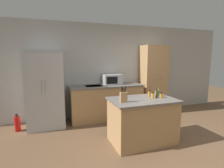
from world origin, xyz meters
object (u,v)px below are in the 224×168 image
at_px(pantry_cabinet, 153,80).
at_px(spice_bottle_pale_salt, 156,93).
at_px(spice_bottle_green_herb, 161,95).
at_px(refrigerator, 45,90).
at_px(knife_block, 124,97).
at_px(spice_bottle_short_red, 153,95).
at_px(fire_extinguisher, 17,124).
at_px(microwave, 112,79).
at_px(spice_bottle_orange_cap, 157,94).
at_px(spice_bottle_amber_oil, 158,93).
at_px(spice_bottle_tall_dark, 149,94).

distance_m(pantry_cabinet, spice_bottle_pale_salt, 1.73).
xyz_separation_m(spice_bottle_green_herb, spice_bottle_pale_salt, (-0.04, 0.11, 0.03)).
height_order(spice_bottle_green_herb, spice_bottle_pale_salt, spice_bottle_pale_salt).
bearing_deg(refrigerator, knife_block, -49.12).
relative_size(refrigerator, spice_bottle_short_red, 15.01).
relative_size(pantry_cabinet, fire_extinguisher, 4.97).
bearing_deg(spice_bottle_pale_salt, knife_block, -167.32).
bearing_deg(spice_bottle_pale_salt, refrigerator, 147.05).
height_order(refrigerator, fire_extinguisher, refrigerator).
distance_m(spice_bottle_pale_salt, fire_extinguisher, 3.18).
xyz_separation_m(microwave, fire_extinguisher, (-2.38, -0.26, -0.89)).
bearing_deg(fire_extinguisher, spice_bottle_green_herb, -26.38).
bearing_deg(spice_bottle_orange_cap, spice_bottle_pale_salt, 66.33).
bearing_deg(spice_bottle_pale_salt, fire_extinguisher, 155.09).
relative_size(microwave, spice_bottle_amber_oil, 3.63).
bearing_deg(spice_bottle_green_herb, spice_bottle_short_red, 172.04).
bearing_deg(spice_bottle_tall_dark, pantry_cabinet, 55.72).
height_order(refrigerator, spice_bottle_green_herb, refrigerator).
relative_size(spice_bottle_orange_cap, fire_extinguisher, 0.43).
distance_m(spice_bottle_green_herb, spice_bottle_pale_salt, 0.12).
relative_size(pantry_cabinet, spice_bottle_short_red, 16.93).
bearing_deg(pantry_cabinet, fire_extinguisher, -176.81).
xyz_separation_m(knife_block, spice_bottle_pale_salt, (0.80, 0.18, -0.02)).
height_order(pantry_cabinet, spice_bottle_amber_oil, pantry_cabinet).
relative_size(spice_bottle_short_red, spice_bottle_orange_cap, 0.68).
relative_size(microwave, fire_extinguisher, 1.25).
distance_m(microwave, knife_block, 1.78).
xyz_separation_m(refrigerator, microwave, (1.75, 0.15, 0.17)).
bearing_deg(spice_bottle_orange_cap, spice_bottle_green_herb, -20.86).
relative_size(spice_bottle_amber_oil, spice_bottle_green_herb, 1.28).
bearing_deg(refrigerator, spice_bottle_amber_oil, -30.55).
xyz_separation_m(spice_bottle_tall_dark, fire_extinguisher, (-2.67, 1.24, -0.76)).
bearing_deg(fire_extinguisher, spice_bottle_short_red, -27.45).
bearing_deg(refrigerator, spice_bottle_pale_salt, -32.95).
xyz_separation_m(microwave, spice_bottle_amber_oil, (0.51, -1.49, -0.12)).
xyz_separation_m(refrigerator, spice_bottle_orange_cap, (2.13, -1.48, 0.07)).
height_order(pantry_cabinet, spice_bottle_green_herb, pantry_cabinet).
height_order(knife_block, spice_bottle_amber_oil, knife_block).
distance_m(spice_bottle_tall_dark, spice_bottle_orange_cap, 0.16).
bearing_deg(pantry_cabinet, spice_bottle_green_herb, -116.99).
height_order(pantry_cabinet, fire_extinguisher, pantry_cabinet).
relative_size(knife_block, spice_bottle_tall_dark, 2.09).
relative_size(microwave, spice_bottle_orange_cap, 2.88).
distance_m(microwave, spice_bottle_tall_dark, 1.53).
relative_size(refrigerator, microwave, 3.53).
distance_m(spice_bottle_tall_dark, spice_bottle_pale_salt, 0.14).
distance_m(refrigerator, spice_bottle_green_herb, 2.67).
xyz_separation_m(pantry_cabinet, spice_bottle_short_red, (-1.00, -1.59, -0.07)).
relative_size(spice_bottle_green_herb, spice_bottle_orange_cap, 0.62).
height_order(refrigerator, microwave, refrigerator).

